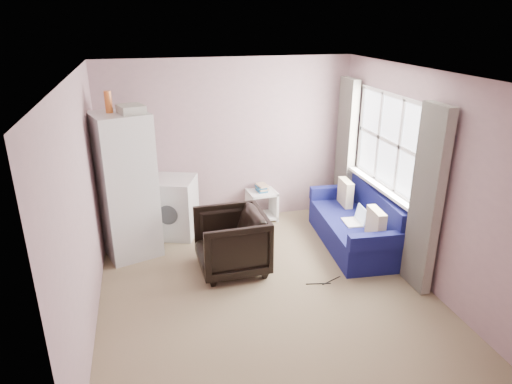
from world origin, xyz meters
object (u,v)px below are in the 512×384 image
armchair (231,239)px  fridge (126,185)px  washing_machine (174,206)px  side_table (261,203)px  sofa (358,225)px

armchair → fridge: fridge is taller
fridge → washing_machine: (0.61, 0.43, -0.53)m
fridge → side_table: size_ratio=3.73×
armchair → sofa: armchair is taller
sofa → washing_machine: bearing=163.3°
armchair → side_table: bearing=149.7°
washing_machine → side_table: (1.38, 0.21, -0.17)m
washing_machine → sofa: 2.67m
washing_machine → armchair: bearing=-42.7°
armchair → side_table: size_ratio=1.46×
side_table → sofa: size_ratio=0.32×
armchair → sofa: size_ratio=0.46×
side_table → sofa: bearing=-46.8°
washing_machine → sofa: bearing=-1.2°
armchair → side_table: (0.76, 1.41, -0.15)m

